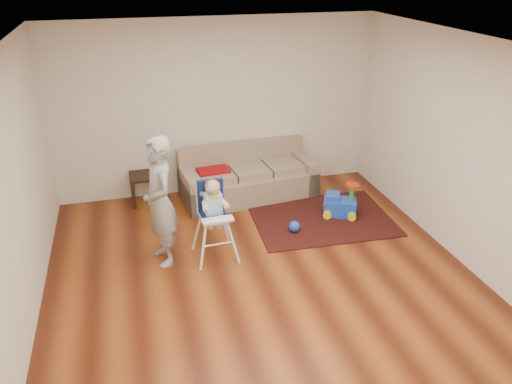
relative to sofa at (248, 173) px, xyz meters
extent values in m
plane|color=#491C0C|center=(-0.39, -2.30, -0.40)|extent=(5.50, 5.50, 0.00)
cube|color=silver|center=(-0.39, 0.45, 0.95)|extent=(5.00, 0.04, 2.70)
cube|color=silver|center=(-2.89, -2.30, 0.95)|extent=(0.04, 5.50, 2.70)
cube|color=silver|center=(2.11, -2.30, 0.95)|extent=(0.04, 5.50, 2.70)
cube|color=white|center=(-0.39, -2.30, 2.30)|extent=(5.00, 5.50, 0.04)
cube|color=#9E0A10|center=(-0.56, -0.05, 0.13)|extent=(0.50, 0.35, 0.04)
cube|color=black|center=(0.84, -1.01, -0.39)|extent=(2.03, 1.56, 0.02)
sphere|color=blue|center=(0.33, -1.28, -0.31)|extent=(0.16, 0.16, 0.16)
cylinder|color=blue|center=(-0.90, -1.67, 0.55)|extent=(0.02, 0.12, 0.01)
imported|color=#98989B|center=(-1.47, -1.50, 0.41)|extent=(0.50, 0.66, 1.63)
camera|label=1|loc=(-1.74, -6.93, 3.09)|focal=35.00mm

